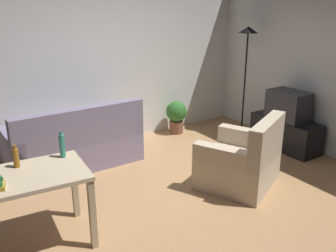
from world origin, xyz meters
The scene contains 12 objects.
ground_plane centered at (0.00, 0.00, -0.01)m, with size 5.20×4.40×0.02m, color tan.
wall_rear centered at (0.00, 2.20, 1.35)m, with size 5.20×0.10×2.70m, color white.
wall_right centered at (2.60, 0.00, 1.35)m, with size 0.10×4.40×2.70m, color silver.
couch centered at (-0.73, 1.59, 0.31)m, with size 1.79×0.84×0.92m.
tv_stand centered at (2.25, 0.39, 0.24)m, with size 0.44×1.10×0.48m.
tv centered at (2.25, 0.39, 0.70)m, with size 0.41×0.60×0.44m.
torchiere_lamp centered at (2.25, 1.35, 1.41)m, with size 0.32×0.32×1.81m.
desk centered at (-1.79, 0.10, 0.65)m, with size 1.26×0.81×0.76m.
potted_plant centered at (1.21, 1.90, 0.33)m, with size 0.36×0.36×0.57m.
armchair centered at (0.80, -0.13, 0.32)m, with size 1.17×1.14×0.92m.
bottle_amber centered at (-1.76, 0.29, 0.86)m, with size 0.06×0.06×0.23m.
bottle_tall centered at (-1.32, 0.28, 0.88)m, with size 0.06×0.06×0.28m.
Camera 1 is at (-2.37, -3.20, 2.32)m, focal length 40.30 mm.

